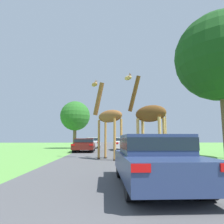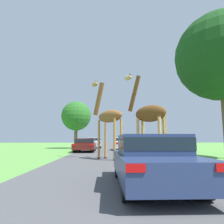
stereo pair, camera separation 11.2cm
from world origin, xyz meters
name	(u,v)px [view 2 (the right image)]	position (x,y,z in m)	size (l,w,h in m)	color
road	(114,148)	(0.00, 30.00, 0.00)	(8.29, 120.00, 0.00)	#4C4C4F
giraffe_near_road	(108,116)	(-1.16, 12.60, 2.62)	(2.18, 2.41, 5.22)	#B77F3D
giraffe_companion	(148,115)	(1.24, 11.97, 2.59)	(2.39, 2.30, 5.51)	tan
car_lead_maroon	(151,158)	(-0.13, 5.59, 0.70)	(1.74, 4.15, 1.30)	navy
car_queue_right	(85,145)	(-3.26, 20.27, 0.70)	(1.94, 4.54, 1.28)	#561914
car_queue_left	(123,143)	(0.75, 23.45, 0.76)	(1.87, 4.58, 1.43)	silver
car_far_ahead	(94,142)	(-2.85, 28.80, 0.79)	(1.99, 4.03, 1.48)	silver
tree_left_edge	(220,57)	(6.45, 12.88, 6.72)	(5.94, 5.94, 9.70)	brown
tree_centre_back	(76,116)	(-5.28, 27.65, 4.37)	(4.02, 4.02, 6.41)	brown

